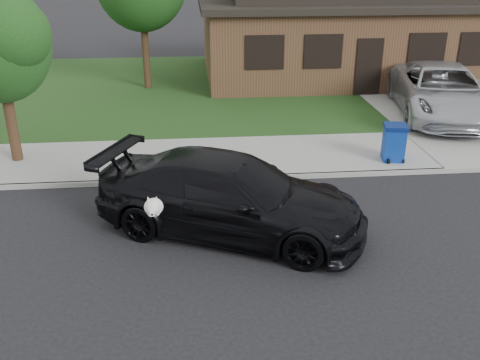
{
  "coord_description": "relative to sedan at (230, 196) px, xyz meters",
  "views": [
    {
      "loc": [
        -2.74,
        -8.79,
        5.42
      ],
      "look_at": [
        -1.83,
        1.02,
        1.1
      ],
      "focal_mm": 40.0,
      "sensor_mm": 36.0,
      "label": 1
    }
  ],
  "objects": [
    {
      "name": "ground",
      "position": [
        2.04,
        -0.92,
        -0.8
      ],
      "size": [
        120.0,
        120.0,
        0.0
      ],
      "primitive_type": "plane",
      "color": "black",
      "rests_on": "ground"
    },
    {
      "name": "sidewalk",
      "position": [
        2.04,
        4.08,
        -0.74
      ],
      "size": [
        60.0,
        3.0,
        0.12
      ],
      "primitive_type": "cube",
      "color": "gray",
      "rests_on": "ground"
    },
    {
      "name": "curb",
      "position": [
        2.04,
        2.58,
        -0.74
      ],
      "size": [
        60.0,
        0.12,
        0.12
      ],
      "primitive_type": "cube",
      "color": "gray",
      "rests_on": "ground"
    },
    {
      "name": "lawn",
      "position": [
        2.04,
        12.08,
        -0.73
      ],
      "size": [
        60.0,
        13.0,
        0.13
      ],
      "primitive_type": "cube",
      "color": "#193814",
      "rests_on": "ground"
    },
    {
      "name": "driveway",
      "position": [
        8.04,
        9.08,
        -0.73
      ],
      "size": [
        4.5,
        13.0,
        0.14
      ],
      "primitive_type": "cube",
      "color": "gray",
      "rests_on": "ground"
    },
    {
      "name": "sedan",
      "position": [
        0.0,
        0.0,
        0.0
      ],
      "size": [
        5.94,
        4.26,
        1.6
      ],
      "rotation": [
        0.0,
        0.0,
        1.16
      ],
      "color": "black",
      "rests_on": "ground"
    },
    {
      "name": "minivan",
      "position": [
        7.63,
        7.14,
        0.18
      ],
      "size": [
        3.98,
        6.49,
        1.68
      ],
      "primitive_type": "imported",
      "rotation": [
        0.0,
        0.0,
        -0.21
      ],
      "color": "#B6B9BE",
      "rests_on": "driveway"
    },
    {
      "name": "recycling_bin",
      "position": [
        4.63,
        3.32,
        -0.18
      ],
      "size": [
        0.69,
        0.69,
        0.99
      ],
      "rotation": [
        0.0,
        0.0,
        -0.18
      ],
      "color": "navy",
      "rests_on": "sidewalk"
    },
    {
      "name": "house",
      "position": [
        6.04,
        14.08,
        1.33
      ],
      "size": [
        12.6,
        8.6,
        4.65
      ],
      "color": "#422B1C",
      "rests_on": "ground"
    },
    {
      "name": "tree_2",
      "position": [
        -5.35,
        4.19,
        2.47
      ],
      "size": [
        2.73,
        2.6,
        4.59
      ],
      "color": "#332114",
      "rests_on": "ground"
    }
  ]
}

